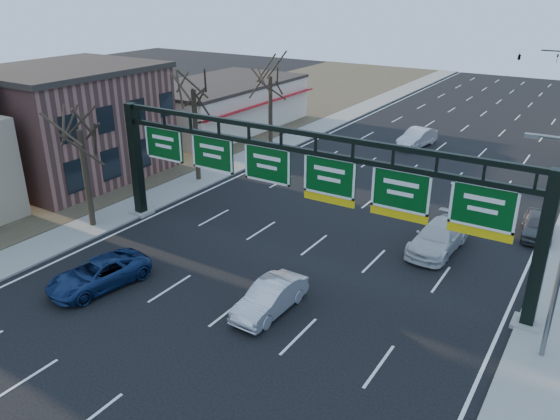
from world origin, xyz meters
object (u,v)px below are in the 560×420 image
Objects in this scene: car_white_wagon at (438,237)px; car_blue_suv at (99,274)px; sign_gantry at (300,179)px; car_silver_sedan at (270,298)px.

car_blue_suv is at bearing -131.83° from car_white_wagon.
sign_gantry is 11.05m from car_blue_suv.
car_blue_suv is 18.18m from car_white_wagon.
sign_gantry reaches higher than car_blue_suv.
sign_gantry is 4.59× the size of car_white_wagon.
car_white_wagon is at bearing 55.04° from car_blue_suv.
sign_gantry reaches higher than car_white_wagon.
car_white_wagon reaches higher than car_silver_sedan.
car_silver_sedan is (1.43, -5.04, -3.91)m from sign_gantry.
car_blue_suv is 1.16× the size of car_silver_sedan.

